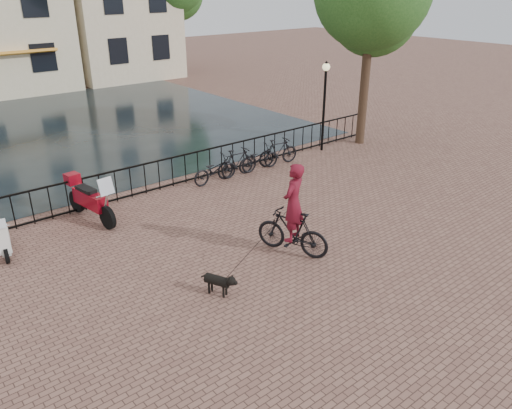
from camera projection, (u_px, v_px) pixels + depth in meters
ground at (344, 299)px, 10.76m from camera, size 100.00×100.00×0.00m
canal_water at (60, 130)px, 23.00m from camera, size 20.00×20.00×0.00m
railing at (159, 175)px, 16.22m from camera, size 20.00×0.05×1.02m
lamp_post at (325, 91)px, 19.32m from camera, size 0.30×0.30×3.45m
cyclist at (293, 215)px, 12.19m from camera, size 1.28×2.09×2.77m
dog at (217, 283)px, 10.84m from camera, size 0.58×0.85×0.55m
motorcycle at (90, 195)px, 14.04m from camera, size 0.82×2.23×1.55m
scooter at (2, 232)px, 12.33m from camera, size 0.62×1.36×1.21m
parked_bike_0 at (215, 170)px, 16.85m from camera, size 1.73×0.64×0.90m
parked_bike_1 at (237, 163)px, 17.38m from camera, size 1.68×0.53×1.00m
parked_bike_2 at (258, 158)px, 17.95m from camera, size 1.74×0.68×0.90m
parked_bike_3 at (278, 152)px, 18.48m from camera, size 1.71×0.70×1.00m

